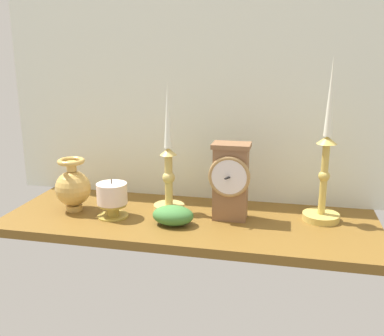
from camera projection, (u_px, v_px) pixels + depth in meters
ground_plane at (189, 222)px, 118.88cm from camera, size 100.00×36.00×2.40cm
back_wall at (203, 91)px, 127.70cm from camera, size 120.00×2.00×65.00cm
mantel_clock at (231, 180)px, 115.35cm from camera, size 10.88×9.00×20.60cm
candlestick_tall_left at (324, 173)px, 113.66cm from camera, size 9.73×9.73×42.87cm
candlestick_tall_center at (169, 172)px, 121.09cm from camera, size 8.67×8.67×36.16cm
brass_vase_bulbous at (73, 186)px, 122.48cm from camera, size 9.87×9.87×14.97cm
pillar_candle_front at (112, 198)px, 118.21cm from camera, size 8.41×8.41×10.58cm
ivy_sprig at (173, 215)px, 113.23cm from camera, size 10.81×7.57×5.10cm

